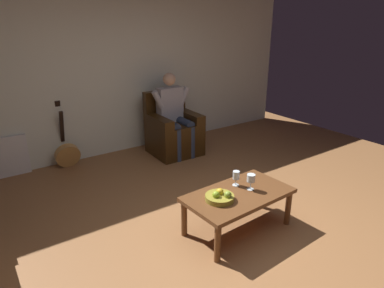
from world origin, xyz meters
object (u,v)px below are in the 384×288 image
(armchair, at_px, (173,132))
(guitar, at_px, (67,153))
(coffee_table, at_px, (238,198))
(wine_glass_near, at_px, (236,176))
(fruit_bowl, at_px, (220,197))
(person_seated, at_px, (174,112))
(wine_glass_far, at_px, (251,179))

(armchair, relative_size, guitar, 1.01)
(coffee_table, xyz_separation_m, wine_glass_near, (-0.09, -0.14, 0.16))
(guitar, relative_size, fruit_bowl, 3.46)
(person_seated, bearing_deg, wine_glass_near, 77.51)
(wine_glass_near, bearing_deg, fruit_bowl, 23.73)
(coffee_table, bearing_deg, wine_glass_far, 175.42)
(person_seated, xyz_separation_m, wine_glass_far, (0.44, 2.16, -0.14))
(coffee_table, height_order, fruit_bowl, fruit_bowl)
(wine_glass_far, bearing_deg, coffee_table, -4.58)
(coffee_table, relative_size, fruit_bowl, 4.00)
(wine_glass_far, xyz_separation_m, fruit_bowl, (0.38, -0.01, -0.08))
(wine_glass_near, bearing_deg, armchair, -103.83)
(guitar, distance_m, wine_glass_far, 2.84)
(armchair, height_order, wine_glass_near, armchair)
(armchair, relative_size, wine_glass_far, 5.81)
(wine_glass_far, distance_m, fruit_bowl, 0.39)
(guitar, xyz_separation_m, wine_glass_far, (-1.11, 2.59, 0.32))
(wine_glass_near, bearing_deg, person_seated, -104.03)
(guitar, bearing_deg, person_seated, 164.51)
(armchair, bearing_deg, person_seated, 90.00)
(wine_glass_near, height_order, fruit_bowl, wine_glass_near)
(wine_glass_near, distance_m, wine_glass_far, 0.16)
(wine_glass_far, bearing_deg, wine_glass_near, -68.60)
(coffee_table, xyz_separation_m, guitar, (0.96, -2.58, -0.15))
(armchair, distance_m, wine_glass_near, 2.11)
(armchair, bearing_deg, guitar, -12.77)
(wine_glass_near, xyz_separation_m, fruit_bowl, (0.32, 0.14, -0.07))
(wine_glass_far, relative_size, fruit_bowl, 0.61)
(fruit_bowl, bearing_deg, coffee_table, -179.55)
(guitar, relative_size, wine_glass_far, 5.72)
(coffee_table, distance_m, wine_glass_near, 0.23)
(armchair, distance_m, person_seated, 0.33)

